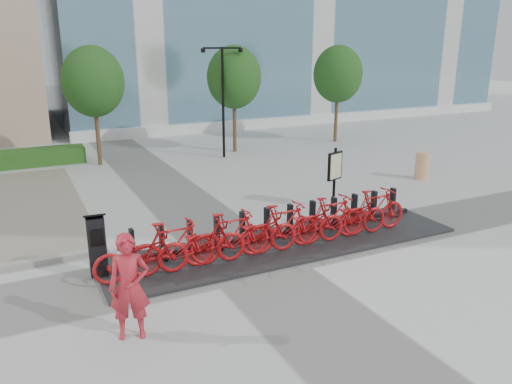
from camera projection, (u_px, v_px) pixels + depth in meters
name	position (u px, v px, depth m)	size (l,w,h in m)	color
ground	(247.00, 259.00, 12.35)	(120.00, 120.00, 0.00)	#BABABA
hedge_b	(12.00, 159.00, 21.49)	(6.00, 1.20, 0.70)	#204C11
tree_1	(93.00, 82.00, 21.02)	(2.60, 2.60, 5.10)	brown
tree_2	(234.00, 77.00, 23.77)	(2.60, 2.60, 5.10)	brown
tree_3	(338.00, 74.00, 26.31)	(2.60, 2.60, 5.10)	brown
streetlamp	(223.00, 90.00, 22.62)	(2.00, 0.20, 5.00)	black
dock_pad	(286.00, 244.00, 13.15)	(9.60, 2.40, 0.08)	#232325
dock_rail_posts	(280.00, 222.00, 13.45)	(8.02, 0.50, 0.85)	black
bike_0	(141.00, 255.00, 11.03)	(0.74, 2.13, 1.12)	#A00E12
bike_1	(172.00, 246.00, 11.31)	(0.58, 2.06, 1.24)	#A00E12
bike_2	(202.00, 244.00, 11.64)	(0.74, 2.13, 1.12)	#A00E12
bike_3	(231.00, 236.00, 11.92)	(0.58, 2.06, 1.24)	#A00E12
bike_4	(258.00, 234.00, 12.25)	(0.74, 2.13, 1.12)	#A00E12
bike_5	(283.00, 227.00, 12.53)	(0.58, 2.06, 1.24)	#A00E12
bike_6	(308.00, 225.00, 12.86)	(0.74, 2.13, 1.12)	#A00E12
bike_7	(331.00, 218.00, 13.14)	(0.58, 2.06, 1.24)	#A00E12
bike_8	(353.00, 216.00, 13.47)	(0.74, 2.13, 1.12)	#A00E12
bike_9	(374.00, 211.00, 13.75)	(0.58, 2.06, 1.24)	#A00E12
kiosk	(97.00, 245.00, 11.13)	(0.49, 0.42, 1.50)	black
worker_red	(129.00, 287.00, 8.80)	(0.72, 0.47, 1.98)	#AF202C
construction_barrel	(422.00, 166.00, 19.58)	(0.54, 0.54, 1.04)	#D65600
map_sign	(335.00, 169.00, 15.85)	(0.64, 0.30, 1.98)	black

